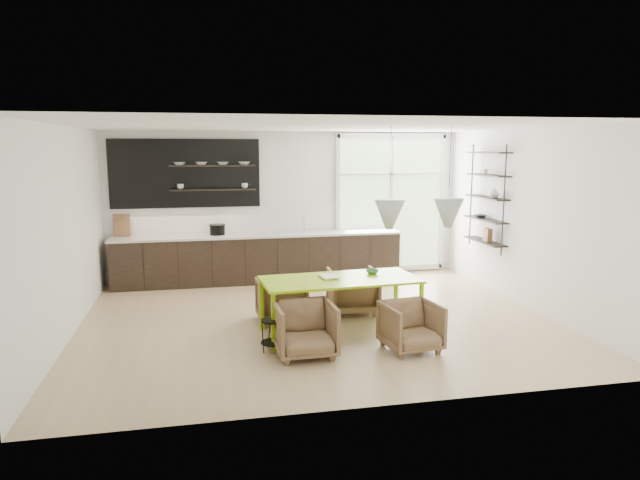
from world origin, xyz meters
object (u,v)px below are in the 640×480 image
at_px(armchair_front_left, 305,329).
at_px(armchair_front_right, 411,326).
at_px(wire_stool, 273,331).
at_px(armchair_back_right, 353,291).
at_px(dining_table, 340,282).
at_px(armchair_back_left, 281,300).

height_order(armchair_front_left, armchair_front_right, armchair_front_left).
height_order(armchair_front_left, wire_stool, armchair_front_left).
bearing_deg(armchair_front_left, armchair_back_right, 56.02).
xyz_separation_m(armchair_back_right, armchair_front_right, (0.29, -1.80, -0.03)).
relative_size(armchair_back_right, wire_stool, 1.83).
relative_size(dining_table, armchair_front_right, 3.21).
bearing_deg(armchair_front_right, armchair_back_left, 125.65).
distance_m(armchair_front_left, wire_stool, 0.45).
bearing_deg(dining_table, armchair_front_right, -52.55).
height_order(armchair_back_left, armchair_front_left, armchair_front_left).
distance_m(armchair_back_left, armchair_back_right, 1.20).
relative_size(armchair_front_left, wire_stool, 1.79).
relative_size(dining_table, armchair_back_right, 2.90).
bearing_deg(armchair_back_right, armchair_front_left, 61.32).
xyz_separation_m(armchair_back_left, wire_stool, (-0.28, -1.25, -0.06)).
distance_m(armchair_back_right, wire_stool, 2.08).
distance_m(armchair_back_right, armchair_front_right, 1.83).
bearing_deg(armchair_front_left, armchair_back_left, 91.82).
bearing_deg(armchair_front_right, wire_stool, 162.06).
bearing_deg(dining_table, armchair_front_left, -133.97).
relative_size(armchair_back_left, armchair_front_right, 1.03).
height_order(dining_table, wire_stool, dining_table).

